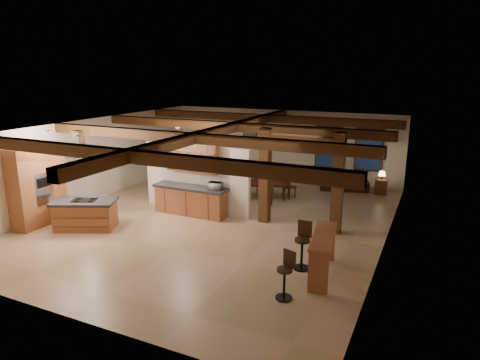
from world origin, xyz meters
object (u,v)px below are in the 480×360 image
object	(u,v)px
dining_table	(264,190)
sofa	(344,183)
kitchen_island	(85,214)
bar_counter	(323,248)

from	to	relation	value
dining_table	sofa	xyz separation A→B (m)	(2.43, 2.30, -0.02)
kitchen_island	sofa	size ratio (longest dim) A/B	1.09
kitchen_island	dining_table	world-z (taller)	kitchen_island
dining_table	kitchen_island	bearing A→B (deg)	-144.56
dining_table	sofa	size ratio (longest dim) A/B	0.90
dining_table	bar_counter	bearing A→B (deg)	-75.23
kitchen_island	sofa	world-z (taller)	kitchen_island
sofa	kitchen_island	bearing A→B (deg)	34.51
sofa	bar_counter	xyz separation A→B (m)	(1.04, -7.38, 0.39)
dining_table	sofa	world-z (taller)	dining_table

